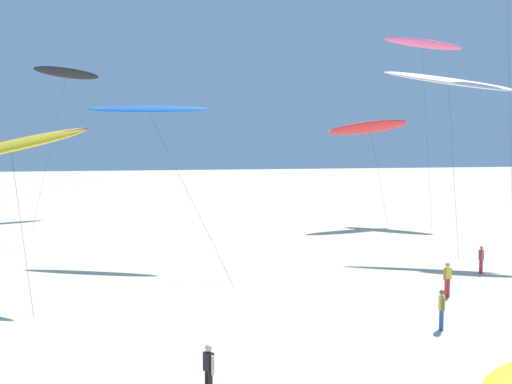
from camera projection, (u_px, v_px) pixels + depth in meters
The scene contains 10 objects.
flying_kite_0 at pixel (422, 43), 57.59m from camera, with size 6.03×9.03×17.90m.
flying_kite_1 at pixel (448, 81), 40.09m from camera, with size 7.91×5.11×12.45m.
flying_kite_3 at pixel (148, 109), 38.48m from camera, with size 7.95×11.06×9.83m.
flying_kite_6 at pixel (67, 73), 61.30m from camera, with size 6.58×11.17×15.06m.
flying_kite_7 at pixel (10, 146), 29.91m from camera, with size 8.15×7.38×8.48m.
flying_kite_8 at pixel (370, 127), 54.02m from camera, with size 8.57×7.75×9.76m.
person_foreground_walker at pixel (209, 369), 17.68m from camera, with size 0.31×0.47×1.64m.
person_near_left at pixel (447, 278), 29.31m from camera, with size 0.50×0.27×1.68m.
person_near_right at pixel (481, 259), 34.50m from camera, with size 0.25×0.50×1.58m.
person_mid_field at pixel (442, 308), 24.21m from camera, with size 0.28×0.49×1.62m.
Camera 1 is at (-6.34, -8.77, 7.46)m, focal length 43.09 mm.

